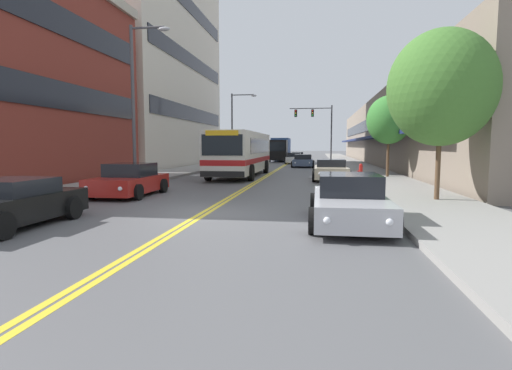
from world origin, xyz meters
name	(u,v)px	position (x,y,z in m)	size (l,w,h in m)	color
ground_plane	(288,163)	(0.00, 37.00, 0.00)	(240.00, 240.00, 0.00)	#565659
sidewalk_left	(230,162)	(-7.28, 37.00, 0.08)	(3.55, 106.00, 0.16)	gray
sidewalk_right	(349,163)	(7.28, 37.00, 0.08)	(3.55, 106.00, 0.16)	gray
centre_line	(288,163)	(0.00, 37.00, 0.00)	(0.34, 106.00, 0.01)	yellow
office_tower_left	(135,10)	(-15.29, 28.33, 15.92)	(12.08, 23.44, 31.83)	beige
storefront_row_right	(403,132)	(13.27, 37.00, 3.65)	(9.10, 68.00, 7.30)	gray
city_bus	(242,152)	(-1.71, 15.38, 1.68)	(2.90, 11.48, 2.96)	silver
car_black_parked_left_near	(8,204)	(-4.40, -2.72, 0.59)	(2.18, 4.34, 1.23)	black
car_red_parked_left_mid	(129,181)	(-4.32, 3.86, 0.62)	(2.19, 4.24, 1.35)	maroon
car_dark_grey_parked_left_far	(244,160)	(-4.34, 30.57, 0.60)	(2.15, 4.22, 1.27)	#38383D
car_silver_parked_right_foreground	(349,201)	(4.29, -0.96, 0.61)	(2.09, 4.74, 1.33)	#B7B7BC
car_champagne_parked_right_mid	(331,170)	(4.27, 12.82, 0.60)	(2.21, 4.51, 1.26)	beige
car_slate_blue_moving_lead	(303,161)	(2.09, 27.85, 0.58)	(2.15, 4.32, 1.25)	#475675
car_charcoal_moving_second	(298,157)	(0.85, 43.21, 0.57)	(1.97, 4.67, 1.23)	#232328
car_white_moving_third	(294,159)	(0.80, 35.27, 0.60)	(1.97, 4.59, 1.27)	white
box_truck	(280,149)	(-1.46, 42.07, 1.63)	(2.58, 7.73, 3.12)	black
traffic_signal_mast	(318,122)	(3.48, 39.78, 5.05)	(5.38, 0.38, 7.16)	#47474C
street_lamp_left_near	(138,93)	(-5.04, 6.46, 4.57)	(2.00, 0.28, 7.72)	#47474C
street_lamp_left_far	(236,122)	(-4.90, 29.05, 4.49)	(2.66, 0.28, 7.43)	#47474C
street_tree_right_near	(441,88)	(7.70, 3.28, 4.09)	(3.69, 3.69, 5.96)	brown
street_tree_right_mid	(389,120)	(7.80, 14.09, 3.67)	(2.71, 2.71, 5.01)	brown
fire_hydrant	(361,171)	(5.95, 11.90, 0.61)	(0.29, 0.21, 0.90)	red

